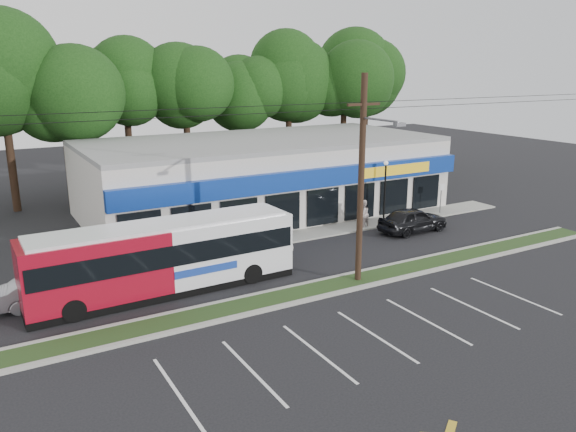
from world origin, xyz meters
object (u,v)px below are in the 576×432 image
at_px(pedestrian_b, 363,214).
at_px(car_silver, 48,290).
at_px(sign_post, 441,193).
at_px(car_dark, 413,220).
at_px(pedestrian_a, 289,241).
at_px(utility_pole, 359,174).
at_px(lamp_post, 385,184).
at_px(metrobus, 164,256).

bearing_deg(pedestrian_b, car_silver, -0.85).
distance_m(sign_post, car_silver, 26.78).
height_order(sign_post, pedestrian_b, sign_post).
bearing_deg(car_silver, pedestrian_b, -77.22).
height_order(sign_post, car_dark, sign_post).
bearing_deg(car_silver, pedestrian_a, -83.76).
bearing_deg(sign_post, utility_pole, -149.85).
bearing_deg(lamp_post, utility_pole, -136.05).
xyz_separation_m(lamp_post, pedestrian_a, (-9.00, -2.80, -1.81)).
height_order(utility_pole, sign_post, utility_pole).
xyz_separation_m(car_dark, pedestrian_b, (-2.22, 2.28, 0.14)).
height_order(metrobus, pedestrian_a, metrobus).
bearing_deg(sign_post, pedestrian_b, -179.22).
distance_m(lamp_post, car_silver, 21.92).
distance_m(car_dark, pedestrian_b, 3.19).
relative_size(lamp_post, sign_post, 1.91).
bearing_deg(lamp_post, car_silver, -171.57).
height_order(metrobus, car_dark, metrobus).
bearing_deg(lamp_post, pedestrian_b, -170.89).
relative_size(sign_post, pedestrian_b, 1.17).
height_order(utility_pole, pedestrian_a, utility_pole).
bearing_deg(pedestrian_a, lamp_post, 171.76).
xyz_separation_m(utility_pole, lamp_post, (8.17, 7.87, -2.74)).
xyz_separation_m(utility_pole, pedestrian_b, (6.17, 7.55, -4.46)).
height_order(lamp_post, car_dark, lamp_post).
bearing_deg(pedestrian_b, utility_pole, 41.56).
bearing_deg(metrobus, utility_pole, -24.16).
xyz_separation_m(metrobus, pedestrian_a, (7.59, 1.50, -0.92)).
bearing_deg(car_silver, utility_pole, -104.77).
bearing_deg(metrobus, car_silver, 166.41).
distance_m(metrobus, pedestrian_a, 7.79).
distance_m(utility_pole, lamp_post, 11.67).
distance_m(metrobus, car_silver, 5.24).
height_order(lamp_post, pedestrian_a, lamp_post).
height_order(lamp_post, sign_post, lamp_post).
bearing_deg(utility_pole, car_silver, 160.81).
bearing_deg(car_dark, car_silver, 90.46).
distance_m(sign_post, pedestrian_a, 14.25).
xyz_separation_m(lamp_post, car_dark, (0.22, -2.60, -1.87)).
relative_size(metrobus, pedestrian_a, 7.29).
height_order(utility_pole, pedestrian_b, utility_pole).
bearing_deg(car_dark, sign_post, -64.72).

